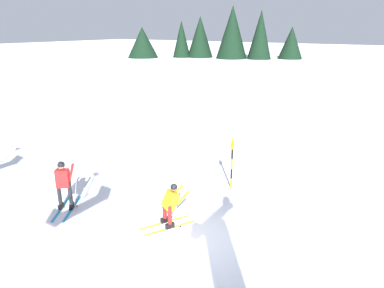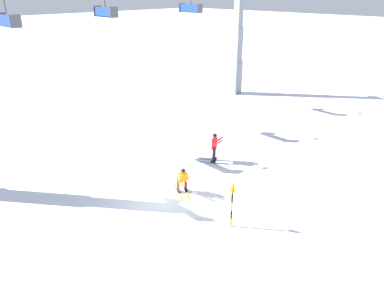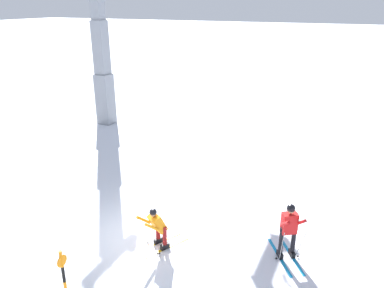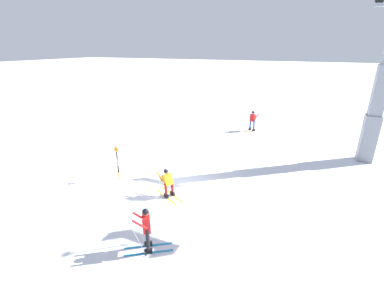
% 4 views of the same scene
% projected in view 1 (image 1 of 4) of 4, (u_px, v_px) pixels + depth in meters
% --- Properties ---
extents(ground_plane, '(260.00, 260.00, 0.00)m').
position_uv_depth(ground_plane, '(190.00, 236.00, 10.01)').
color(ground_plane, white).
extents(skier_carving_main, '(1.24, 1.72, 1.48)m').
position_uv_depth(skier_carving_main, '(171.00, 203.00, 10.39)').
color(skier_carving_main, yellow).
rests_on(skier_carving_main, ground_plane).
extents(trail_marker_pole, '(0.07, 0.28, 2.00)m').
position_uv_depth(trail_marker_pole, '(232.00, 162.00, 12.69)').
color(trail_marker_pole, orange).
rests_on(trail_marker_pole, ground_plane).
extents(skier_distant_downhill, '(1.35, 1.71, 1.76)m').
position_uv_depth(skier_distant_downhill, '(63.00, 182.00, 11.25)').
color(skier_distant_downhill, '#198CCC').
rests_on(skier_distant_downhill, ground_plane).
extents(tree_line_ridge, '(31.61, 19.29, 9.93)m').
position_uv_depth(tree_line_ridge, '(216.00, 37.00, 67.01)').
color(tree_line_ridge, black).
rests_on(tree_line_ridge, ground_plane).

